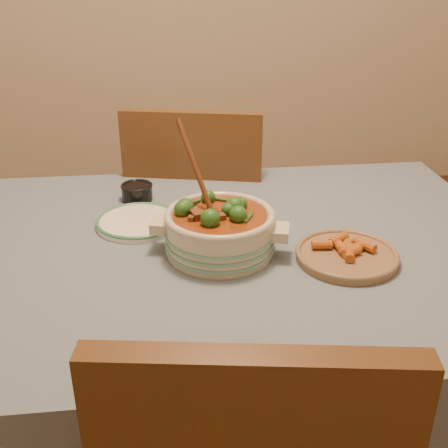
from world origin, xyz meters
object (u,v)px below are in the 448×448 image
(fried_plate, at_px, (347,254))
(dining_table, at_px, (196,277))
(condiment_bowl, at_px, (137,191))
(chair_far, at_px, (198,217))
(white_plate, at_px, (138,221))
(stew_casserole, at_px, (220,228))

(fried_plate, bearing_deg, dining_table, 162.81)
(condiment_bowl, relative_size, chair_far, 0.11)
(chair_far, bearing_deg, dining_table, 98.14)
(white_plate, xyz_separation_m, fried_plate, (0.51, -0.25, 0.01))
(dining_table, bearing_deg, white_plate, 136.28)
(white_plate, relative_size, chair_far, 0.29)
(dining_table, height_order, white_plate, white_plate)
(stew_casserole, xyz_separation_m, chair_far, (-0.01, 0.63, -0.27))
(stew_casserole, bearing_deg, chair_far, 90.93)
(dining_table, height_order, condiment_bowl, condiment_bowl)
(condiment_bowl, bearing_deg, dining_table, -63.99)
(dining_table, bearing_deg, fried_plate, -17.19)
(condiment_bowl, bearing_deg, white_plate, -87.92)
(fried_plate, distance_m, chair_far, 0.80)
(fried_plate, relative_size, chair_far, 0.32)
(condiment_bowl, bearing_deg, chair_far, 54.48)
(stew_casserole, xyz_separation_m, fried_plate, (0.30, -0.07, -0.05))
(dining_table, xyz_separation_m, stew_casserole, (0.06, -0.04, 0.16))
(dining_table, height_order, stew_casserole, stew_casserole)
(fried_plate, bearing_deg, chair_far, 113.84)
(white_plate, distance_m, fried_plate, 0.57)
(condiment_bowl, distance_m, chair_far, 0.41)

